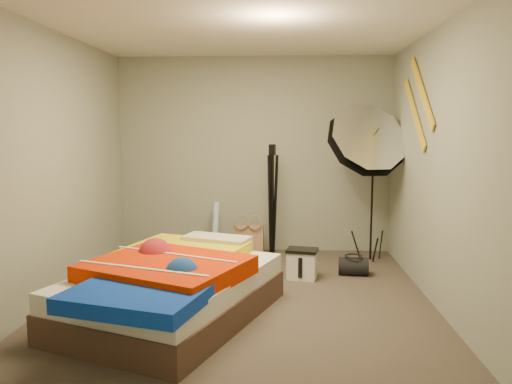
# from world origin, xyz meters

# --- Properties ---
(floor) EXTENTS (4.00, 4.00, 0.00)m
(floor) POSITION_xyz_m (0.00, 0.00, 0.00)
(floor) COLOR #4C4339
(floor) RESTS_ON ground
(ceiling) EXTENTS (4.00, 4.00, 0.00)m
(ceiling) POSITION_xyz_m (0.00, 0.00, 2.50)
(ceiling) COLOR silver
(ceiling) RESTS_ON wall_back
(wall_back) EXTENTS (3.50, 0.00, 3.50)m
(wall_back) POSITION_xyz_m (0.00, 2.00, 1.25)
(wall_back) COLOR gray
(wall_back) RESTS_ON floor
(wall_front) EXTENTS (3.50, 0.00, 3.50)m
(wall_front) POSITION_xyz_m (0.00, -2.00, 1.25)
(wall_front) COLOR gray
(wall_front) RESTS_ON floor
(wall_left) EXTENTS (0.00, 4.00, 4.00)m
(wall_left) POSITION_xyz_m (-1.75, 0.00, 1.25)
(wall_left) COLOR gray
(wall_left) RESTS_ON floor
(wall_right) EXTENTS (0.00, 4.00, 4.00)m
(wall_right) POSITION_xyz_m (1.75, 0.00, 1.25)
(wall_right) COLOR gray
(wall_right) RESTS_ON floor
(tote_bag) EXTENTS (0.38, 0.18, 0.39)m
(tote_bag) POSITION_xyz_m (-0.06, 1.75, 0.19)
(tote_bag) COLOR tan
(tote_bag) RESTS_ON floor
(wrapping_roll) EXTENTS (0.12, 0.20, 0.67)m
(wrapping_roll) POSITION_xyz_m (-0.48, 1.73, 0.33)
(wrapping_roll) COLOR #65ABD6
(wrapping_roll) RESTS_ON floor
(camera_case) EXTENTS (0.34, 0.27, 0.30)m
(camera_case) POSITION_xyz_m (0.58, 0.74, 0.15)
(camera_case) COLOR white
(camera_case) RESTS_ON floor
(duffel_bag) EXTENTS (0.34, 0.22, 0.19)m
(duffel_bag) POSITION_xyz_m (1.15, 0.91, 0.10)
(duffel_bag) COLOR black
(duffel_bag) RESTS_ON floor
(wall_stripe_upper) EXTENTS (0.02, 0.91, 0.78)m
(wall_stripe_upper) POSITION_xyz_m (1.73, 0.60, 1.95)
(wall_stripe_upper) COLOR gold
(wall_stripe_upper) RESTS_ON wall_right
(wall_stripe_lower) EXTENTS (0.02, 0.91, 0.78)m
(wall_stripe_lower) POSITION_xyz_m (1.73, 0.85, 1.75)
(wall_stripe_lower) COLOR gold
(wall_stripe_lower) RESTS_ON wall_right
(bed) EXTENTS (1.88, 2.29, 0.55)m
(bed) POSITION_xyz_m (-0.55, -0.43, 0.27)
(bed) COLOR #4E352B
(bed) RESTS_ON floor
(photo_umbrella) EXTENTS (1.08, 0.87, 1.99)m
(photo_umbrella) POSITION_xyz_m (1.33, 1.42, 1.43)
(photo_umbrella) COLOR black
(photo_umbrella) RESTS_ON floor
(camera_tripod) EXTENTS (0.09, 0.09, 1.40)m
(camera_tripod) POSITION_xyz_m (0.24, 1.68, 0.80)
(camera_tripod) COLOR black
(camera_tripod) RESTS_ON floor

